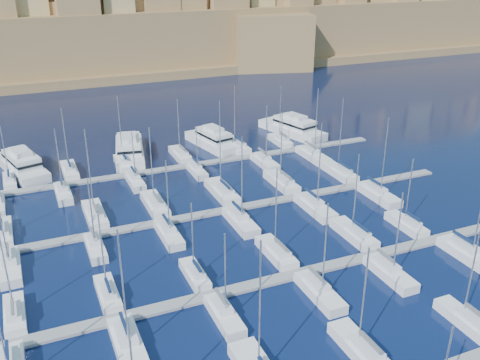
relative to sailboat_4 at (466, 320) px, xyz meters
name	(u,v)px	position (x,y,z in m)	size (l,w,h in m)	color
ground	(259,236)	(-13.23, 29.06, -0.72)	(600.00, 600.00, 0.00)	black
pontoon_mid_near	(297,274)	(-13.23, 17.06, -0.52)	(84.00, 2.00, 0.40)	slate
pontoon_mid_far	(234,209)	(-13.23, 39.06, -0.52)	(84.00, 2.00, 0.40)	slate
pontoon_far	(193,165)	(-13.23, 61.06, -0.52)	(84.00, 2.00, 0.40)	slate
sailboat_3	(361,350)	(-14.30, 0.57, 0.02)	(2.78, 9.27, 13.51)	silver
sailboat_4	(466,320)	(0.00, 0.00, 0.00)	(2.43, 8.10, 12.57)	silver
sailboat_12	(15,315)	(-48.70, 21.96, 0.00)	(2.40, 8.01, 12.60)	silver
sailboat_13	(108,294)	(-37.72, 21.90, 0.00)	(2.37, 7.89, 12.59)	silver
sailboat_14	(195,275)	(-26.17, 21.69, -0.01)	(2.24, 7.46, 11.42)	silver
sailboat_15	(276,253)	(-13.57, 22.43, 0.02)	(2.69, 8.97, 13.89)	silver
sailboat_16	(354,234)	(-0.10, 22.69, 0.02)	(2.85, 9.51, 13.79)	silver
sailboat_17	(407,224)	(9.35, 22.01, -0.01)	(2.44, 8.12, 11.96)	silver
sailboat_19	(128,345)	(-37.45, 11.30, 0.04)	(2.92, 9.75, 15.76)	silver
sailboat_20	(224,315)	(-25.77, 12.10, 0.00)	(2.44, 8.13, 12.29)	silver
sailboat_21	(319,292)	(-12.90, 11.69, 0.02)	(2.69, 8.96, 13.77)	silver
sailboat_22	(390,273)	(-1.90, 11.75, 0.01)	(2.65, 8.84, 13.10)	silver
sailboat_23	(468,254)	(11.44, 11.19, 0.04)	(2.99, 9.98, 14.96)	silver
sailboat_24	(3,233)	(-49.55, 44.36, 0.02)	(2.65, 8.84, 14.46)	silver
sailboat_25	(95,215)	(-35.59, 44.92, 0.04)	(2.99, 9.96, 15.58)	silver
sailboat_26	(155,204)	(-25.48, 44.82, 0.03)	(2.93, 9.77, 14.59)	silver
sailboat_27	(222,191)	(-12.99, 45.21, 0.06)	(3.17, 10.56, 17.67)	silver
sailboat_28	(282,182)	(-1.10, 44.90, 0.03)	(2.98, 9.93, 14.36)	silver
sailboat_29	(339,172)	(11.57, 44.75, 0.04)	(2.89, 9.63, 15.70)	silver
sailboat_30	(10,267)	(-48.88, 33.55, 0.03)	(2.77, 9.24, 15.02)	silver
sailboat_31	(95,247)	(-37.26, 34.24, -0.01)	(2.35, 7.84, 12.08)	silver
sailboat_32	(169,234)	(-26.23, 33.86, 0.01)	(2.58, 8.60, 13.31)	silver
sailboat_33	(240,221)	(-14.47, 33.48, 0.03)	(2.82, 9.39, 15.43)	silver
sailboat_34	(315,207)	(-0.84, 33.21, 0.04)	(2.98, 9.94, 16.01)	silver
sailboat_35	(378,194)	(12.13, 33.20, 0.04)	(2.99, 9.96, 15.42)	silver
sailboat_36	(10,181)	(-48.02, 65.76, -0.01)	(2.28, 7.60, 11.69)	silver
sailboat_37	(70,171)	(-37.00, 66.55, 0.02)	(2.76, 9.22, 13.61)	silver
sailboat_38	(124,163)	(-26.34, 66.28, 0.03)	(2.60, 8.67, 15.02)	silver
sailboat_39	(181,155)	(-14.13, 66.53, 0.01)	(2.76, 9.19, 12.99)	silver
sailboat_40	(236,145)	(-1.04, 67.19, 0.04)	(3.16, 10.53, 14.40)	silver
sailboat_41	(281,141)	(9.59, 66.13, 0.01)	(2.51, 8.37, 13.71)	silver
sailboat_43	(63,193)	(-39.39, 55.92, 0.01)	(2.54, 8.48, 13.26)	silver
sailboat_44	(135,181)	(-26.29, 56.15, -0.02)	(2.41, 8.02, 10.97)	silver
sailboat_45	(197,171)	(-13.89, 56.48, -0.03)	(2.21, 7.35, 10.11)	silver
sailboat_46	(265,162)	(0.52, 55.64, 0.01)	(2.72, 9.07, 13.18)	silver
sailboat_47	(313,155)	(11.61, 55.07, 0.04)	(3.07, 10.23, 15.53)	silver
motor_yacht_a	(22,164)	(-45.52, 71.29, 1.00)	(9.97, 18.94, 5.25)	silver
motor_yacht_b	(129,149)	(-23.91, 71.68, 1.00)	(9.23, 19.71, 5.25)	silver
motor_yacht_c	(212,140)	(-5.45, 70.28, 1.00)	(7.97, 16.71, 5.25)	silver
motor_yacht_d	(293,127)	(15.63, 71.40, 1.00)	(10.29, 19.19, 5.25)	silver
fortified_city	(90,24)	(-13.41, 184.32, 14.02)	(460.00, 108.95, 59.52)	brown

